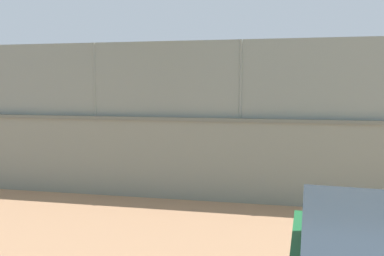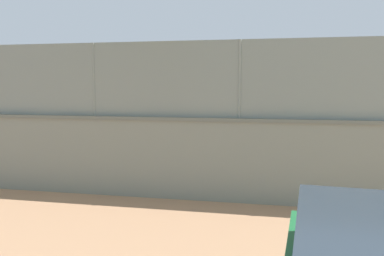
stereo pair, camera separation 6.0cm
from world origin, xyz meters
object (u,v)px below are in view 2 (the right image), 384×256
object	(u,v)px
spare_ball_by_wall	(47,175)
player_near_wall_returning	(234,124)
player_baseline_waiting	(281,127)
player_foreground_swinging	(155,123)
sports_ball	(257,150)

from	to	relation	value
spare_ball_by_wall	player_near_wall_returning	bearing A→B (deg)	-119.49
player_baseline_waiting	player_near_wall_returning	bearing A→B (deg)	-46.66
player_near_wall_returning	player_foreground_swinging	distance (m)	3.48
player_near_wall_returning	player_foreground_swinging	bearing A→B (deg)	5.45
player_foreground_swinging	player_baseline_waiting	bearing A→B (deg)	162.11
player_near_wall_returning	sports_ball	size ratio (longest dim) A/B	11.29
player_foreground_swinging	player_baseline_waiting	distance (m)	5.71
player_foreground_swinging	spare_ball_by_wall	xyz separation A→B (m)	(0.85, 7.31, -0.77)
player_foreground_swinging	spare_ball_by_wall	bearing A→B (deg)	83.35
player_baseline_waiting	spare_ball_by_wall	size ratio (longest dim) A/B	8.62
player_baseline_waiting	player_foreground_swinging	bearing A→B (deg)	-17.89
spare_ball_by_wall	player_baseline_waiting	bearing A→B (deg)	-138.54
sports_ball	player_foreground_swinging	bearing A→B (deg)	-19.25
sports_ball	spare_ball_by_wall	xyz separation A→B (m)	(5.40, 5.72, 0.03)
player_baseline_waiting	spare_ball_by_wall	bearing A→B (deg)	41.46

